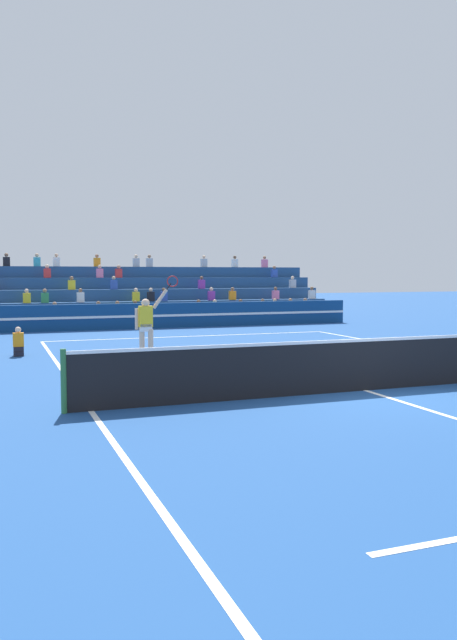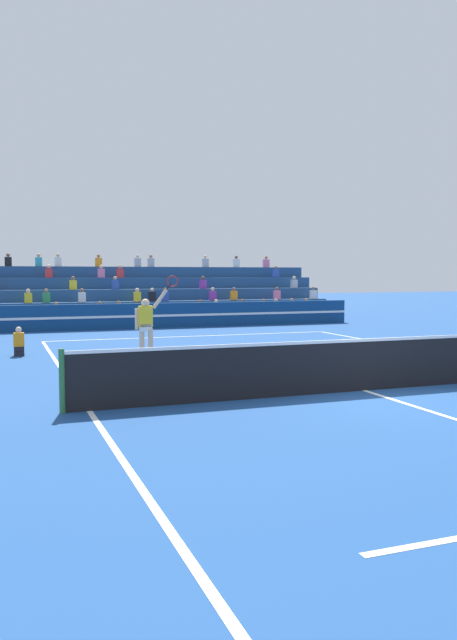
{
  "view_description": "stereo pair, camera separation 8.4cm",
  "coord_description": "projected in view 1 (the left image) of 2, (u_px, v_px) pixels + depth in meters",
  "views": [
    {
      "loc": [
        -7.0,
        -10.75,
        2.35
      ],
      "look_at": [
        -0.98,
        5.3,
        1.1
      ],
      "focal_mm": 35.0,
      "sensor_mm": 36.0,
      "label": 1
    },
    {
      "loc": [
        -6.92,
        -10.78,
        2.35
      ],
      "look_at": [
        -0.98,
        5.3,
        1.1
      ],
      "focal_mm": 35.0,
      "sensor_mm": 36.0,
      "label": 2
    }
  ],
  "objects": [
    {
      "name": "bleacher_stand",
      "position": [
        145.0,
        301.0,
        31.05
      ],
      "size": [
        18.06,
        4.75,
        3.38
      ],
      "color": "navy",
      "rests_on": "ground"
    },
    {
      "name": "court_lines",
      "position": [
        365.0,
        390.0,
        12.66
      ],
      "size": [
        11.1,
        23.9,
        0.01
      ],
      "color": "white",
      "rests_on": "ground"
    },
    {
      "name": "tennis_net",
      "position": [
        366.0,
        364.0,
        12.62
      ],
      "size": [
        12.0,
        0.1,
        1.1
      ],
      "color": "#2D6B38",
      "rests_on": "ground"
    },
    {
      "name": "tennis_player",
      "position": [
        147.0,
        326.0,
        16.58
      ],
      "size": [
        1.24,
        0.36,
        2.39
      ],
      "color": "beige",
      "rests_on": "ground"
    },
    {
      "name": "tennis_ball",
      "position": [
        193.0,
        370.0,
        15.16
      ],
      "size": [
        0.07,
        0.07,
        0.07
      ],
      "primitive_type": "sphere",
      "color": "#C6DB33",
      "rests_on": "ground"
    },
    {
      "name": "sponsor_banner_wall",
      "position": [
        164.0,
        315.0,
        27.54
      ],
      "size": [
        18.0,
        0.26,
        1.1
      ],
      "color": "navy",
      "rests_on": "ground"
    },
    {
      "name": "ball_kid_courtside",
      "position": [
        18.0,
        344.0,
        18.03
      ],
      "size": [
        0.3,
        0.36,
        0.84
      ],
      "color": "black",
      "rests_on": "ground"
    },
    {
      "name": "ground_plane",
      "position": [
        365.0,
        390.0,
        12.66
      ],
      "size": [
        120.0,
        120.0,
        0.0
      ],
      "primitive_type": "plane",
      "color": "navy"
    }
  ]
}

